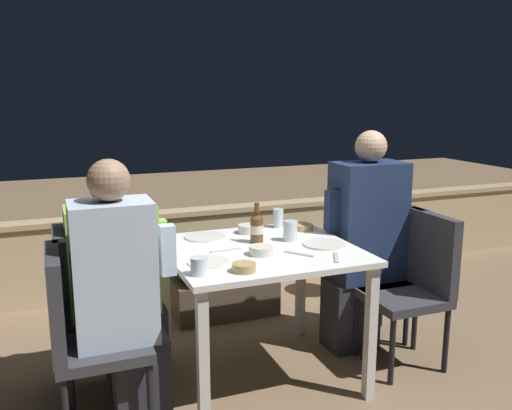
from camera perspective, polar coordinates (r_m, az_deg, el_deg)
ground_plane at (r=3.20m, az=0.47°, el=-17.56°), size 16.00×16.00×0.00m
parapet_wall at (r=4.46m, az=-7.00°, el=-4.47°), size 9.00×0.18×0.65m
dining_table at (r=2.94m, az=0.49°, el=-6.27°), size 0.99×0.92×0.75m
planter_hedge at (r=3.89m, az=-3.43°, el=-6.92°), size 0.73×0.47×0.58m
chair_left_near at (r=2.64m, az=-18.16°, el=-12.10°), size 0.43×0.42×0.89m
person_blue_shirt at (r=2.61m, az=-13.94°, el=-9.25°), size 0.47×0.26×1.29m
chair_left_far at (r=2.97m, az=-17.90°, el=-9.33°), size 0.43×0.42×0.89m
person_green_blouse at (r=2.97m, az=-14.09°, el=-7.80°), size 0.51×0.26×1.19m
chair_right_near at (r=3.29m, az=16.58°, el=-7.19°), size 0.43×0.42×0.89m
chair_right_far at (r=3.53m, az=13.79°, el=-5.75°), size 0.43×0.42×0.89m
person_navy_jumper at (r=3.38m, az=11.19°, el=-3.77°), size 0.50×0.26×1.35m
beer_bottle at (r=2.98m, az=0.08°, el=-2.39°), size 0.07×0.07×0.22m
plate_0 at (r=3.12m, az=-5.38°, el=-3.34°), size 0.24×0.24×0.01m
plate_1 at (r=2.66m, az=-5.02°, el=-6.01°), size 0.20×0.20×0.01m
plate_2 at (r=2.98m, az=7.19°, el=-4.11°), size 0.23×0.23×0.01m
bowl_0 at (r=3.20m, az=-0.83°, el=-2.48°), size 0.12×0.12×0.05m
bowl_1 at (r=3.29m, az=4.91°, el=-2.28°), size 0.13×0.13×0.03m
bowl_2 at (r=2.78m, az=0.52°, el=-4.73°), size 0.12×0.12×0.05m
bowl_3 at (r=2.53m, az=-1.28°, el=-6.52°), size 0.11×0.11×0.04m
glass_cup_0 at (r=3.33m, az=2.35°, el=-1.39°), size 0.06×0.06×0.12m
glass_cup_1 at (r=2.49m, az=-6.02°, el=-6.42°), size 0.08×0.08×0.08m
glass_cup_2 at (r=3.03m, az=3.63°, el=-2.74°), size 0.08×0.08×0.11m
fork_0 at (r=2.85m, az=-3.23°, el=-4.80°), size 0.17×0.03×0.01m
fork_1 at (r=2.80m, az=4.56°, el=-5.14°), size 0.12×0.15×0.01m
fork_2 at (r=2.76m, az=8.46°, el=-5.49°), size 0.10×0.16×0.01m
potted_plant at (r=4.26m, az=9.72°, el=-4.39°), size 0.32×0.32×0.64m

